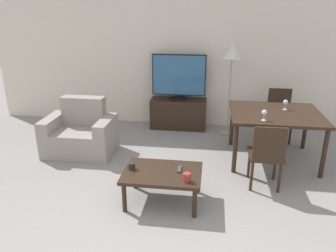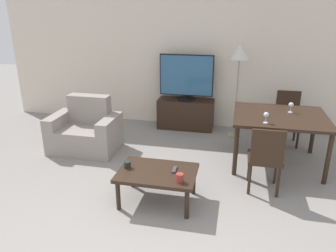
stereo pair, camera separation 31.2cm
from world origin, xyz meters
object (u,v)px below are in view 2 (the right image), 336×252
at_px(dining_chair_far, 287,115).
at_px(cup_white_near, 180,178).
at_px(tv, 186,78).
at_px(dining_chair_near, 266,157).
at_px(floor_lamp, 239,59).
at_px(cup_colored_far, 127,165).
at_px(coffee_table, 157,175).
at_px(dining_table, 280,120).
at_px(wine_glass_left, 291,105).
at_px(remote_primary, 174,170).
at_px(tv_stand, 186,114).
at_px(armchair, 86,132).
at_px(wine_glass_center, 266,115).

distance_m(dining_chair_far, cup_white_near, 2.68).
height_order(tv, dining_chair_near, tv).
height_order(floor_lamp, cup_colored_far, floor_lamp).
xyz_separation_m(coffee_table, dining_table, (1.41, 1.30, 0.31)).
height_order(dining_chair_near, wine_glass_left, wine_glass_left).
bearing_deg(dining_table, cup_white_near, -127.08).
height_order(remote_primary, cup_colored_far, cup_colored_far).
bearing_deg(cup_colored_far, dining_chair_near, 16.42).
bearing_deg(tv_stand, armchair, -136.91).
relative_size(cup_colored_far, wine_glass_center, 0.54).
bearing_deg(cup_white_near, dining_chair_near, 35.50).
bearing_deg(coffee_table, dining_chair_near, 21.39).
bearing_deg(armchair, cup_colored_far, -47.03).
bearing_deg(tv_stand, wine_glass_center, -49.94).
bearing_deg(armchair, cup_white_near, -38.10).
distance_m(cup_white_near, wine_glass_left, 2.10).
distance_m(dining_chair_far, cup_colored_far, 2.91).
xyz_separation_m(dining_chair_near, wine_glass_left, (0.36, 0.99, 0.35)).
xyz_separation_m(floor_lamp, wine_glass_left, (0.75, -0.80, -0.50)).
height_order(tv_stand, remote_primary, tv_stand).
relative_size(floor_lamp, wine_glass_left, 10.60).
xyz_separation_m(armchair, dining_chair_near, (2.63, -0.71, 0.18)).
bearing_deg(tv_stand, dining_chair_near, -57.26).
distance_m(tv_stand, floor_lamp, 1.39).
bearing_deg(tv, wine_glass_left, -31.07).
relative_size(dining_chair_near, wine_glass_left, 5.76).
bearing_deg(coffee_table, armchair, 140.74).
bearing_deg(coffee_table, dining_table, 42.82).
bearing_deg(floor_lamp, dining_chair_far, -7.64).
distance_m(cup_white_near, wine_glass_center, 1.48).
relative_size(tv, coffee_table, 1.09).
xyz_separation_m(tv, floor_lamp, (0.88, -0.19, 0.39)).
xyz_separation_m(dining_table, floor_lamp, (-0.60, 0.95, 0.68)).
xyz_separation_m(floor_lamp, wine_glass_center, (0.39, -1.32, -0.50)).
bearing_deg(dining_chair_far, dining_table, -104.55).
bearing_deg(wine_glass_left, wine_glass_center, -124.74).
distance_m(floor_lamp, wine_glass_left, 1.20).
bearing_deg(dining_table, floor_lamp, 122.53).
height_order(armchair, remote_primary, armchair).
height_order(dining_chair_far, cup_colored_far, dining_chair_far).
height_order(armchair, tv_stand, armchair).
xyz_separation_m(tv, dining_chair_far, (1.70, -0.30, -0.47)).
relative_size(armchair, remote_primary, 6.76).
relative_size(tv_stand, floor_lamp, 0.64).
relative_size(tv_stand, remote_primary, 6.64).
distance_m(tv_stand, dining_chair_far, 1.74).
height_order(dining_table, cup_white_near, dining_table).
height_order(remote_primary, wine_glass_left, wine_glass_left).
relative_size(dining_chair_near, remote_primary, 5.60).
xyz_separation_m(dining_table, dining_chair_near, (-0.22, -0.84, -0.17)).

